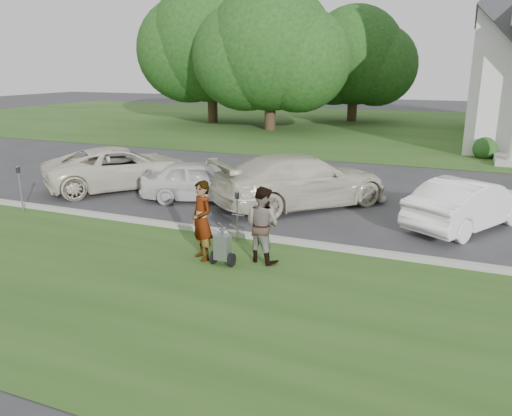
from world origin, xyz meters
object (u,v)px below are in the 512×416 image
Objects in this scene: tree_left at (270,53)px; car_a at (122,168)px; car_c at (302,180)px; parking_meter_far at (20,184)px; person_right at (262,225)px; car_d at (468,203)px; person_left at (202,221)px; tree_back at (354,60)px; car_b at (201,181)px; striping_cart at (223,248)px; parking_meter_near at (237,210)px; tree_far at (211,47)px.

car_a is (1.23, -18.08, -4.37)m from tree_left.
parking_meter_far is at bearing 70.18° from car_c.
car_d is (4.24, 4.44, -0.18)m from person_right.
person_left reaches higher than car_c.
tree_left is at bearing 140.88° from person_left.
tree_back is 26.49m from car_c.
car_d is (4.84, -0.41, -0.14)m from car_c.
tree_back is 2.47× the size of car_b.
car_c is at bearing 115.90° from person_left.
car_a reaches higher than car_d.
tree_left reaches higher than striping_cart.
person_right is 0.32× the size of car_a.
parking_meter_near is (0.22, 1.42, -0.10)m from person_left.
striping_cart is at bearing -167.11° from car_b.
parking_meter_far reaches higher than parking_meter_near.
person_left is 0.32× the size of car_c.
tree_left is 24.67m from person_right.
parking_meter_far reaches higher than striping_cart.
person_left is 5.29m from car_b.
parking_meter_near is (13.48, -24.72, -4.88)m from tree_far.
person_left is at bearing 70.80° from car_d.
tree_left is 22.78m from car_d.
car_a is 11.57m from car_d.
parking_meter_near is 3.85m from car_c.
striping_cart is 0.55× the size of person_left.
tree_back is at bearing -65.52° from person_right.
car_d is (4.96, 4.97, 0.28)m from striping_cart.
car_a is 1.38× the size of car_b.
person_right is 0.30× the size of car_c.
person_right is (8.56, -22.75, -4.25)m from tree_left.
car_c reaches higher than striping_cart.
car_d is (5.32, 3.41, -0.13)m from parking_meter_near.
car_b is 8.09m from car_d.
car_d is (5.54, 4.84, -0.23)m from person_left.
parking_meter_far reaches higher than car_b.
car_a is at bearing -71.07° from tree_far.
car_c reaches higher than car_a.
car_d is (8.09, 0.21, 0.02)m from car_b.
tree_far is 2.80× the size of car_d.
parking_meter_near is (-1.08, 1.02, -0.05)m from person_right.
person_right is at bearing -173.82° from car_a.
car_c is at bearing -66.87° from person_right.
car_c is (0.48, 3.82, 0.01)m from parking_meter_near.
person_left is 1.36m from person_right.
parking_meter_far is (-7.46, 1.44, 0.48)m from striping_cart.
car_d is at bearing -117.66° from person_right.
striping_cart is 0.59× the size of person_right.
parking_meter_far is 3.86m from car_a.
car_a is (-6.61, 5.20, 0.34)m from striping_cart.
parking_meter_far is at bearing -157.26° from person_left.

